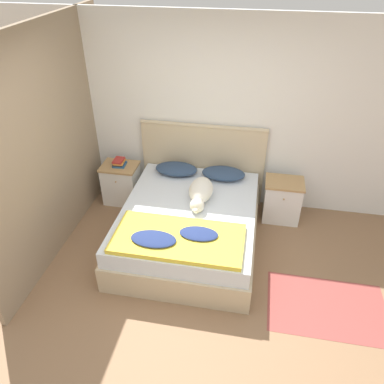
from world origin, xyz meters
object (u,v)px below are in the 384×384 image
nightstand_left (121,183)px  dog (201,192)px  bed (189,226)px  nightstand_right (282,200)px  book_stack (119,162)px  pillow_left (176,169)px  pillow_right (223,173)px

nightstand_left → dog: 1.39m
bed → nightstand_left: 1.35m
nightstand_right → bed: bearing=-147.1°
book_stack → pillow_left: bearing=1.2°
pillow_left → bed: bearing=-67.0°
bed → pillow_left: size_ratio=3.41×
nightstand_left → pillow_left: bearing=2.0°
nightstand_right → pillow_right: size_ratio=1.02×
nightstand_left → dog: bearing=-23.3°
pillow_right → pillow_left: bearing=180.0°
nightstand_right → pillow_left: size_ratio=1.02×
nightstand_left → bed: bearing=-32.9°
bed → pillow_left: pillow_left is taller
bed → book_stack: (-1.13, 0.74, 0.36)m
bed → pillow_left: bearing=113.0°
nightstand_left → pillow_right: 1.48m
bed → pillow_right: bearing=67.0°
bed → nightstand_right: size_ratio=3.34×
book_stack → bed: bearing=-33.3°
pillow_right → book_stack: book_stack is taller
pillow_left → dog: bearing=-52.7°
nightstand_right → book_stack: bearing=179.7°
bed → dog: size_ratio=2.80×
nightstand_left → nightstand_right: 2.26m
bed → nightstand_right: 1.35m
bed → nightstand_left: bearing=147.1°
pillow_right → bed: bearing=-113.0°
bed → nightstand_right: bearing=32.9°
nightstand_left → pillow_right: size_ratio=1.02×
dog → book_stack: dog is taller
book_stack → nightstand_left: bearing=-91.7°
pillow_left → pillow_right: bearing=0.0°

